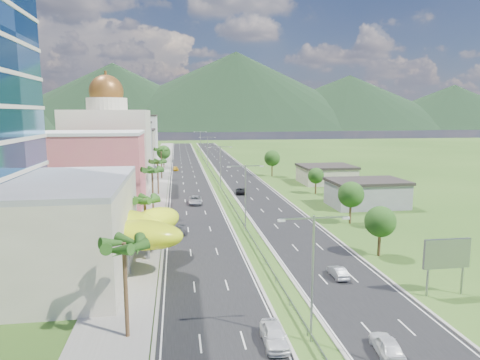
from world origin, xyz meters
name	(u,v)px	position (x,y,z in m)	size (l,w,h in m)	color
ground	(257,250)	(0.00, 0.00, 0.00)	(500.00, 500.00, 0.00)	#2D5119
road_left	(187,169)	(-7.50, 90.00, 0.02)	(11.00, 260.00, 0.04)	black
road_right	(230,169)	(7.50, 90.00, 0.02)	(11.00, 260.00, 0.04)	black
sidewalk_left	(159,170)	(-17.00, 90.00, 0.06)	(7.00, 260.00, 0.12)	gray
median_guardrail	(213,174)	(0.00, 71.99, 0.62)	(0.10, 216.06, 0.76)	gray
streetlight_median_a	(313,266)	(0.00, -25.00, 6.75)	(6.04, 0.25, 11.00)	gray
streetlight_median_b	(245,191)	(0.00, 10.00, 6.75)	(6.04, 0.25, 11.00)	gray
streetlight_median_c	(220,163)	(0.00, 50.00, 6.75)	(6.04, 0.25, 11.00)	gray
streetlight_median_d	(208,148)	(0.00, 95.00, 6.75)	(6.04, 0.25, 11.00)	gray
streetlight_median_e	(200,141)	(0.00, 140.00, 6.75)	(6.04, 0.25, 11.00)	gray
lime_canopy	(105,229)	(-20.00, -4.00, 4.99)	(18.00, 15.00, 7.40)	#D1E616
pink_shophouse	(92,171)	(-28.00, 32.00, 7.50)	(20.00, 15.00, 15.00)	#D35667
domed_building	(109,144)	(-28.00, 55.00, 11.35)	(20.00, 20.00, 28.70)	beige
midrise_grey	(125,149)	(-27.00, 80.00, 8.00)	(16.00, 15.00, 16.00)	gray
midrise_beige	(132,149)	(-27.00, 102.00, 6.50)	(16.00, 15.00, 13.00)	#A49987
midrise_white	(137,138)	(-27.00, 125.00, 9.00)	(16.00, 15.00, 18.00)	silver
billboard	(447,255)	(17.00, -18.00, 4.42)	(5.20, 0.35, 6.20)	gray
shed_near	(367,194)	(28.00, 25.00, 2.50)	(15.00, 10.00, 5.00)	gray
shed_far	(326,175)	(30.00, 55.00, 2.20)	(14.00, 12.00, 4.40)	#A49987
palm_tree_a	(124,248)	(-15.50, -22.00, 8.02)	(3.60, 3.60, 9.10)	#47301C
palm_tree_b	(145,202)	(-15.50, 2.00, 7.06)	(3.60, 3.60, 8.10)	#47301C
palm_tree_c	(152,172)	(-15.50, 22.00, 8.50)	(3.60, 3.60, 9.60)	#47301C
palm_tree_d	(158,163)	(-15.50, 45.00, 7.54)	(3.60, 3.60, 8.60)	#47301C
palm_tree_e	(161,151)	(-15.50, 70.00, 8.31)	(3.60, 3.60, 9.40)	#47301C
leafy_tree_lfar	(164,152)	(-15.50, 95.00, 5.58)	(4.90, 4.90, 8.05)	#47301C
leafy_tree_ra	(380,222)	(16.00, -5.00, 4.78)	(4.20, 4.20, 6.90)	#47301C
leafy_tree_rb	(351,195)	(19.00, 12.00, 5.18)	(4.55, 4.55, 7.47)	#47301C
leafy_tree_rc	(316,176)	(22.00, 40.00, 4.37)	(3.85, 3.85, 6.33)	#47301C
leafy_tree_rd	(272,158)	(18.00, 70.00, 5.58)	(4.90, 4.90, 8.05)	#47301C
mountain_ridge	(236,129)	(60.00, 450.00, 0.00)	(860.00, 140.00, 90.00)	black
car_white_near_left	(274,335)	(-3.20, -25.05, 0.87)	(1.95, 4.86, 1.65)	white
car_dark_left	(181,230)	(-10.60, 9.77, 0.68)	(1.35, 3.86, 1.27)	black
car_silver_mid_left	(195,200)	(-7.27, 32.34, 0.86)	(2.72, 5.91, 1.64)	#9A9DA1
car_yellow_far_left	(176,169)	(-11.43, 87.26, 0.65)	(1.71, 4.20, 1.22)	gold
car_white_near_right	(387,345)	(5.43, -27.83, 0.80)	(1.80, 4.48, 1.53)	white
car_silver_right	(338,272)	(7.58, -11.67, 0.69)	(1.38, 3.95, 1.30)	#999AA0
car_dark_far_right	(241,191)	(4.12, 42.41, 0.76)	(2.39, 5.19, 1.44)	black
motorcycle	(170,236)	(-12.30, 6.44, 0.65)	(0.58, 1.92, 1.23)	black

